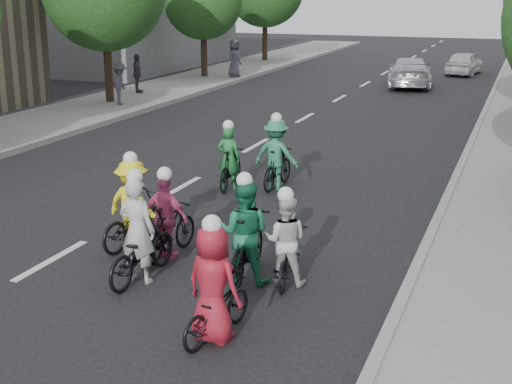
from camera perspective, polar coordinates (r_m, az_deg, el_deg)
The scene contains 18 objects.
ground at distance 12.98m, azimuth -16.05°, elevation -5.28°, with size 120.00×120.00×0.00m, color black.
sidewalk_left at distance 25.36m, azimuth -17.22°, elevation 5.13°, with size 4.00×80.00×0.15m, color gray.
curb_left at distance 24.21m, azimuth -13.56°, elevation 4.94°, with size 0.18×80.00×0.18m, color #999993.
curb_right at distance 20.13m, azimuth 16.31°, elevation 2.52°, with size 0.18×80.00×0.18m, color #999993.
tree_l_4 at distance 37.05m, azimuth -4.26°, elevation 15.11°, with size 4.00×4.00×5.97m.
cyclist_0 at distance 11.64m, azimuth -9.25°, elevation -4.17°, with size 0.74×1.85×1.88m.
cyclist_1 at distance 11.43m, azimuth -0.80°, elevation -3.85°, with size 0.88×1.94×1.83m.
cyclist_2 at distance 13.16m, azimuth -9.70°, elevation -1.56°, with size 1.15×1.91×1.79m.
cyclist_3 at distance 12.53m, azimuth -7.06°, elevation -2.58°, with size 0.92×1.65×1.66m.
cyclist_4 at distance 9.63m, azimuth -3.34°, elevation -8.29°, with size 0.88×1.58×1.78m.
cyclist_5 at distance 16.74m, azimuth -2.10°, elevation 2.20°, with size 0.59×1.61×1.65m.
cyclist_6 at distance 11.42m, azimuth 2.42°, elevation -4.56°, with size 0.79×1.62×1.61m.
cyclist_7 at distance 16.70m, azimuth 1.67°, elevation 2.64°, with size 1.12×1.63×1.82m.
follow_car_lead at distance 34.92m, azimuth 12.20°, elevation 9.35°, with size 1.94×4.78×1.39m, color silver.
follow_car_trail at distance 40.57m, azimuth 16.34°, elevation 9.87°, with size 1.48×3.68×1.25m, color silver.
spectator_0 at distance 28.45m, azimuth -10.82°, elevation 8.50°, with size 1.05×0.60×1.62m, color #4C4956.
spectator_1 at distance 31.62m, azimuth -9.47°, elevation 9.34°, with size 0.97×0.41×1.66m, color #4F4D5A.
spectator_2 at distance 36.73m, azimuth -1.75°, elevation 10.64°, with size 0.92×0.60×1.88m, color #4F505C.
Camera 1 is at (7.49, -9.56, 4.60)m, focal length 50.00 mm.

